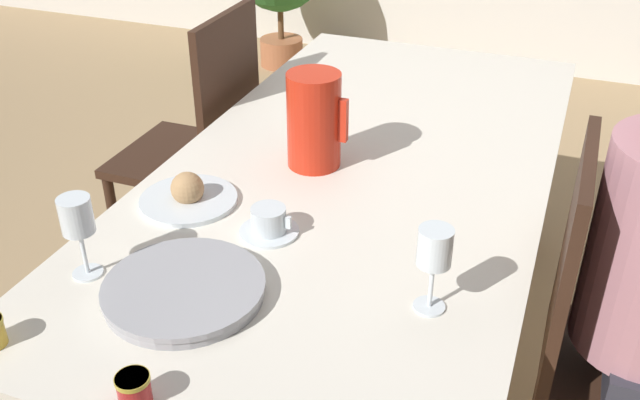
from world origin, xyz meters
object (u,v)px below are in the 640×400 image
red_pitcher (314,120)px  wine_glass_juice (77,220)px  chair_person_side (608,354)px  serving_tray (184,290)px  bread_plate (188,195)px  chair_opposite (201,145)px  wine_glass_water (435,251)px  teacup_near_person (269,223)px  jam_jar_red (134,388)px

red_pitcher → wine_glass_juice: bearing=-112.9°
chair_person_side → red_pitcher: chair_person_side is taller
serving_tray → bread_plate: bread_plate is taller
serving_tray → red_pitcher: bearing=86.5°
wine_glass_juice → serving_tray: size_ratio=0.56×
bread_plate → chair_opposite: bearing=118.1°
chair_opposite → wine_glass_water: chair_opposite is taller
serving_tray → teacup_near_person: bearing=76.7°
wine_glass_water → serving_tray: size_ratio=0.56×
jam_jar_red → chair_person_side: bearing=40.8°
wine_glass_water → jam_jar_red: bearing=-134.0°
chair_opposite → wine_glass_juice: chair_opposite is taller
serving_tray → chair_person_side: bearing=24.9°
red_pitcher → bread_plate: size_ratio=1.07×
wine_glass_water → bread_plate: bearing=164.0°
red_pitcher → jam_jar_red: bearing=-88.1°
red_pitcher → jam_jar_red: red_pitcher is taller
wine_glass_water → jam_jar_red: 0.56m
jam_jar_red → bread_plate: bearing=112.2°
chair_person_side → bread_plate: 1.00m
wine_glass_juice → jam_jar_red: 0.39m
chair_person_side → wine_glass_water: 0.54m
red_pitcher → teacup_near_person: (0.02, -0.34, -0.10)m
chair_opposite → serving_tray: size_ratio=3.11×
chair_person_side → chair_opposite: bearing=-113.7°
chair_opposite → red_pitcher: 0.73m
red_pitcher → wine_glass_juice: red_pitcher is taller
wine_glass_water → teacup_near_person: (-0.39, 0.13, -0.10)m
red_pitcher → serving_tray: red_pitcher is taller
chair_person_side → wine_glass_juice: (-1.02, -0.38, 0.34)m
wine_glass_water → wine_glass_juice: wine_glass_juice is taller
chair_person_side → bread_plate: size_ratio=4.25×
wine_glass_water → serving_tray: bearing=-163.4°
chair_opposite → bread_plate: size_ratio=4.25×
chair_person_side → serving_tray: (-0.80, -0.37, 0.22)m
chair_person_side → jam_jar_red: 1.00m
jam_jar_red → serving_tray: bearing=103.7°
red_pitcher → serving_tray: (-0.04, -0.59, -0.11)m
wine_glass_water → red_pitcher: bearing=131.8°
chair_person_side → bread_plate: (-0.97, -0.06, 0.23)m
teacup_near_person → serving_tray: size_ratio=0.42×
teacup_near_person → jam_jar_red: teacup_near_person is taller
serving_tray → jam_jar_red: (0.06, -0.26, 0.02)m
chair_person_side → chair_opposite: size_ratio=1.00×
wine_glass_juice → jam_jar_red: wine_glass_juice is taller
serving_tray → jam_jar_red: size_ratio=5.54×
wine_glass_water → chair_person_side: bearing=34.0°
wine_glass_water → bread_plate: wine_glass_water is taller
chair_opposite → jam_jar_red: (0.58, -1.21, 0.24)m
teacup_near_person → bread_plate: size_ratio=0.57×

